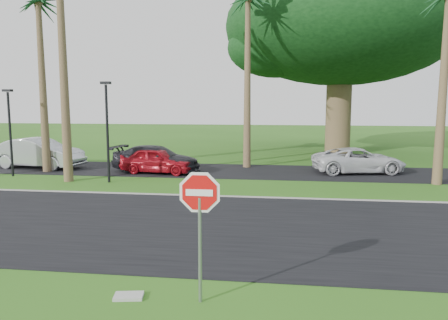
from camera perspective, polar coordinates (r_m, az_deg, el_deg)
ground at (r=11.47m, az=-2.77°, el=-11.40°), size 120.00×120.00×0.00m
road at (r=13.35m, az=-1.21°, el=-8.59°), size 120.00×8.00×0.02m
parking_strip at (r=23.54m, az=2.70°, el=-1.48°), size 120.00×5.00×0.02m
curb at (r=17.23m, az=0.86°, el=-4.79°), size 120.00×0.12×0.06m
stop_sign_near at (r=8.04m, az=-3.19°, el=-6.52°), size 1.05×0.07×2.62m
palm_left_mid at (r=25.48m, az=-23.11°, el=18.24°), size 5.00×5.00×10.00m
palm_center at (r=25.33m, az=3.15°, el=20.01°), size 5.00×5.00×10.50m
canopy_tree at (r=33.32m, az=15.07°, el=16.39°), size 16.50×16.50×13.12m
streetlight_left at (r=24.28m, az=-26.18°, el=3.93°), size 0.45×0.25×4.34m
streetlight_right at (r=20.78m, az=-15.01°, el=4.39°), size 0.45×0.25×4.64m
car_silver at (r=26.71m, az=-23.06°, el=0.80°), size 5.27×2.38×1.68m
car_red at (r=23.06m, az=-8.63°, el=-0.10°), size 4.06×1.99×1.33m
car_dark at (r=23.50m, az=-8.84°, el=0.10°), size 5.00×2.63×1.38m
car_minivan at (r=23.94m, az=17.18°, el=-0.09°), size 5.06×3.02×1.32m
utility_slab at (r=8.97m, az=-12.35°, el=-16.98°), size 0.60×0.44×0.06m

